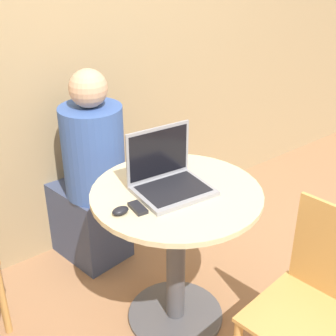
{
  "coord_description": "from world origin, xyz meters",
  "views": [
    {
      "loc": [
        -1.14,
        -1.39,
        1.81
      ],
      "look_at": [
        -0.01,
        0.05,
        0.85
      ],
      "focal_mm": 50.0,
      "sensor_mm": 36.0,
      "label": 1
    }
  ],
  "objects": [
    {
      "name": "laptop",
      "position": [
        -0.01,
        0.04,
        0.81
      ],
      "size": [
        0.35,
        0.3,
        0.27
      ],
      "color": "gray",
      "rests_on": "round_table"
    },
    {
      "name": "ground_plane",
      "position": [
        0.0,
        0.0,
        0.0
      ],
      "size": [
        12.0,
        12.0,
        0.0
      ],
      "primitive_type": "plane",
      "color": "#9E704C"
    },
    {
      "name": "person_seated",
      "position": [
        -0.06,
        0.71,
        0.49
      ],
      "size": [
        0.38,
        0.54,
        1.17
      ],
      "color": "#3D4766",
      "rests_on": "ground_plane"
    },
    {
      "name": "chair_empty",
      "position": [
        0.18,
        -0.65,
        0.44
      ],
      "size": [
        0.45,
        0.45,
        0.85
      ],
      "color": "tan",
      "rests_on": "ground_plane"
    },
    {
      "name": "back_wall",
      "position": [
        0.0,
        0.94,
        1.3
      ],
      "size": [
        7.0,
        0.05,
        2.6
      ],
      "color": "tan",
      "rests_on": "ground_plane"
    },
    {
      "name": "computer_mouse",
      "position": [
        -0.3,
        -0.0,
        0.76
      ],
      "size": [
        0.07,
        0.05,
        0.03
      ],
      "color": "black",
      "rests_on": "round_table"
    },
    {
      "name": "round_table",
      "position": [
        0.0,
        0.0,
        0.52
      ],
      "size": [
        0.77,
        0.77,
        0.75
      ],
      "color": "#4C4C51",
      "rests_on": "ground_plane"
    },
    {
      "name": "cell_phone",
      "position": [
        -0.22,
        -0.02,
        0.76
      ],
      "size": [
        0.06,
        0.11,
        0.02
      ],
      "color": "black",
      "rests_on": "round_table"
    }
  ]
}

